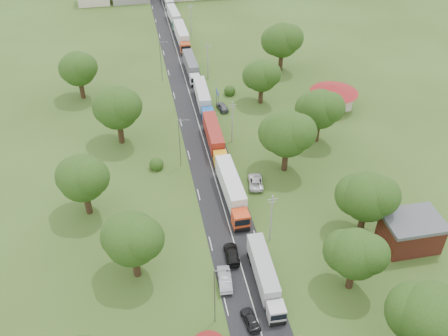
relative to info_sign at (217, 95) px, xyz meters
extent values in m
plane|color=#2D4316|center=(-5.20, -35.00, -3.00)|extent=(260.00, 260.00, 0.00)
cube|color=black|center=(-5.20, -15.00, -3.00)|extent=(8.00, 200.00, 0.04)
cylinder|color=slate|center=(0.00, -1.20, -1.00)|extent=(0.12, 0.12, 4.00)
cylinder|color=slate|center=(0.00, 1.20, -1.00)|extent=(0.12, 0.12, 4.00)
cube|color=#153C93|center=(0.00, 0.00, 0.60)|extent=(0.06, 3.00, 1.00)
cube|color=silver|center=(0.00, 0.00, 0.60)|extent=(0.07, 3.10, 0.06)
cylinder|color=gray|center=(0.30, -42.00, 1.50)|extent=(0.24, 0.24, 9.00)
cube|color=gray|center=(0.30, -42.00, 5.30)|extent=(1.60, 0.10, 0.10)
cube|color=gray|center=(0.30, -42.00, 4.80)|extent=(1.20, 0.10, 0.10)
cylinder|color=gray|center=(0.30, -14.00, 1.50)|extent=(0.24, 0.24, 9.00)
cube|color=gray|center=(0.30, -14.00, 5.30)|extent=(1.60, 0.10, 0.10)
cube|color=gray|center=(0.30, -14.00, 4.80)|extent=(1.20, 0.10, 0.10)
cylinder|color=gray|center=(0.30, 14.00, 1.50)|extent=(0.24, 0.24, 9.00)
cube|color=gray|center=(0.30, 14.00, 5.30)|extent=(1.60, 0.10, 0.10)
cube|color=gray|center=(0.30, 14.00, 4.80)|extent=(1.20, 0.10, 0.10)
cylinder|color=gray|center=(0.30, 42.00, 1.50)|extent=(0.24, 0.24, 9.00)
cube|color=gray|center=(0.30, 42.00, 5.30)|extent=(1.60, 0.10, 0.10)
cube|color=gray|center=(0.30, 42.00, 4.80)|extent=(1.20, 0.10, 0.10)
cylinder|color=slate|center=(-10.70, -55.00, 2.00)|extent=(0.16, 0.16, 10.00)
cube|color=slate|center=(-9.80, -55.00, 6.70)|extent=(1.80, 0.10, 0.10)
cube|color=slate|center=(-9.00, -55.00, 6.55)|extent=(0.50, 0.22, 0.15)
cylinder|color=slate|center=(-10.70, -20.00, 2.00)|extent=(0.16, 0.16, 10.00)
cube|color=slate|center=(-9.80, -20.00, 6.70)|extent=(1.80, 0.10, 0.10)
cube|color=slate|center=(-9.00, -20.00, 6.55)|extent=(0.50, 0.22, 0.15)
cylinder|color=slate|center=(-10.70, 15.00, 2.00)|extent=(0.16, 0.16, 10.00)
cube|color=slate|center=(-9.80, 15.00, 6.70)|extent=(1.80, 0.10, 0.10)
cube|color=slate|center=(-9.00, 15.00, 6.55)|extent=(0.50, 0.22, 0.15)
sphere|color=#233E10|center=(12.80, -65.00, 4.85)|extent=(8.40, 8.40, 8.40)
sphere|color=#233E10|center=(11.60, -63.50, 4.25)|extent=(7.20, 7.20, 7.20)
cylinder|color=#382616|center=(8.80, -53.00, -1.08)|extent=(1.04, 1.04, 3.85)
sphere|color=#233E10|center=(8.80, -53.00, 3.60)|extent=(7.00, 7.00, 7.00)
sphere|color=#233E10|center=(10.05, -54.00, 4.35)|extent=(5.50, 5.50, 5.50)
sphere|color=#233E10|center=(7.80, -51.75, 3.10)|extent=(6.00, 6.00, 6.00)
cylinder|color=#382616|center=(14.80, -43.00, -0.90)|extent=(1.08, 1.08, 4.20)
sphere|color=#233E10|center=(14.80, -43.00, 4.22)|extent=(7.70, 7.70, 7.70)
sphere|color=#233E10|center=(16.18, -44.10, 5.05)|extent=(6.05, 6.05, 6.05)
sphere|color=#233E10|center=(13.70, -41.63, 3.67)|extent=(6.60, 6.60, 6.60)
cylinder|color=#382616|center=(7.80, -25.00, -0.73)|extent=(1.12, 1.12, 4.55)
sphere|color=#233E10|center=(7.80, -25.00, 4.85)|extent=(8.40, 8.40, 8.40)
sphere|color=#233E10|center=(9.30, -26.20, 5.75)|extent=(6.60, 6.60, 6.60)
sphere|color=#233E10|center=(6.60, -23.50, 4.25)|extent=(7.20, 7.20, 7.20)
cylinder|color=#382616|center=(16.80, -17.00, -0.90)|extent=(1.08, 1.08, 4.20)
sphere|color=#233E10|center=(16.80, -17.00, 4.22)|extent=(7.70, 7.70, 7.70)
sphere|color=#233E10|center=(18.18, -18.10, 5.05)|extent=(6.05, 6.05, 6.05)
sphere|color=#233E10|center=(15.70, -15.63, 3.67)|extent=(6.60, 6.60, 6.60)
cylinder|color=#382616|center=(9.80, 0.00, -1.08)|extent=(1.04, 1.04, 3.85)
sphere|color=#233E10|center=(9.80, 0.00, 3.60)|extent=(7.00, 7.00, 7.00)
sphere|color=#233E10|center=(11.05, -1.00, 4.35)|extent=(5.50, 5.50, 5.50)
sphere|color=#233E10|center=(8.80, 1.25, 3.10)|extent=(6.00, 6.00, 6.00)
cylinder|color=#382616|center=(18.80, 15.00, -0.73)|extent=(1.12, 1.12, 4.55)
sphere|color=#233E10|center=(18.80, 15.00, 4.85)|extent=(8.40, 8.40, 8.40)
sphere|color=#233E10|center=(20.30, 13.80, 5.75)|extent=(6.60, 6.60, 6.60)
sphere|color=#233E10|center=(17.60, 16.50, 4.25)|extent=(7.20, 7.20, 7.20)
cylinder|color=#382616|center=(-20.20, -45.00, -0.90)|extent=(1.08, 1.08, 4.20)
sphere|color=#233E10|center=(-20.20, -45.00, 4.22)|extent=(7.70, 7.70, 7.70)
sphere|color=#233E10|center=(-18.82, -46.10, 5.05)|extent=(6.05, 6.05, 6.05)
sphere|color=#233E10|center=(-21.30, -43.63, 3.67)|extent=(6.60, 6.60, 6.60)
cylinder|color=#382616|center=(-27.20, -30.00, -0.90)|extent=(1.08, 1.08, 4.20)
sphere|color=#233E10|center=(-27.20, -30.00, 4.22)|extent=(7.70, 7.70, 7.70)
sphere|color=#233E10|center=(-25.82, -31.10, 5.05)|extent=(6.05, 6.05, 6.05)
sphere|color=#233E10|center=(-28.30, -28.63, 3.67)|extent=(6.60, 6.60, 6.60)
cylinder|color=#382616|center=(-21.20, -10.00, -0.73)|extent=(1.12, 1.12, 4.55)
sphere|color=#233E10|center=(-21.20, -10.00, 4.85)|extent=(8.40, 8.40, 8.40)
sphere|color=#233E10|center=(-19.70, -11.20, 5.75)|extent=(6.60, 6.60, 6.60)
sphere|color=#233E10|center=(-22.40, -8.50, 4.25)|extent=(7.20, 7.20, 7.20)
cylinder|color=#382616|center=(-29.20, 10.00, -0.90)|extent=(1.08, 1.08, 4.20)
sphere|color=#233E10|center=(-29.20, 10.00, 4.22)|extent=(7.70, 7.70, 7.70)
sphere|color=#233E10|center=(-27.82, 8.90, 5.05)|extent=(6.05, 6.05, 6.05)
sphere|color=#233E10|center=(-30.30, 11.37, 3.67)|extent=(6.60, 6.60, 6.60)
cube|color=maroon|center=(20.80, -47.00, -0.70)|extent=(8.00, 6.00, 4.60)
cube|color=#47494F|center=(20.80, -47.00, 1.90)|extent=(8.60, 6.60, 0.60)
cube|color=beige|center=(24.80, -5.00, -1.00)|extent=(7.00, 5.00, 4.00)
cone|color=maroon|center=(24.80, -5.00, 1.90)|extent=(10.08, 10.08, 1.80)
cube|color=#BCBCBC|center=(-2.81, -56.20, -1.55)|extent=(2.30, 2.30, 2.34)
cube|color=black|center=(-2.81, -57.33, -1.22)|extent=(2.15, 0.08, 1.03)
cube|color=slate|center=(-2.81, -57.28, -2.49)|extent=(2.06, 0.30, 0.33)
cube|color=slate|center=(-2.81, -49.65, -2.30)|extent=(2.44, 10.81, 0.28)
cube|color=#A2A2A7|center=(-2.81, -49.37, -0.62)|extent=(2.63, 11.10, 2.81)
cylinder|color=black|center=(-2.81, -57.04, -2.53)|extent=(2.20, 0.94, 0.94)
cylinder|color=black|center=(-2.81, -55.36, -2.53)|extent=(2.20, 0.94, 0.94)
cylinder|color=black|center=(-2.81, -46.38, -2.53)|extent=(2.20, 0.94, 0.94)
cylinder|color=black|center=(-2.81, -44.98, -2.53)|extent=(2.20, 0.94, 0.94)
cube|color=red|center=(-3.47, -38.22, -1.35)|extent=(2.61, 2.61, 2.67)
cube|color=black|center=(-3.47, -39.51, -0.98)|extent=(2.45, 0.07, 1.17)
cube|color=slate|center=(-3.47, -39.45, -2.42)|extent=(2.35, 0.30, 0.37)
cube|color=slate|center=(-3.47, -30.76, -2.20)|extent=(2.70, 12.31, 0.32)
cube|color=silver|center=(-3.47, -30.44, -0.28)|extent=(2.92, 12.63, 3.20)
cylinder|color=black|center=(-3.47, -39.18, -2.47)|extent=(2.51, 1.07, 1.07)
cylinder|color=black|center=(-3.47, -37.26, -2.47)|extent=(2.51, 1.07, 1.07)
cylinder|color=black|center=(-3.47, -27.03, -2.47)|extent=(2.51, 1.07, 1.07)
cylinder|color=black|center=(-3.47, -25.43, -2.47)|extent=(2.51, 1.07, 1.07)
cube|color=orange|center=(-3.47, -21.49, -1.45)|extent=(2.46, 2.46, 2.51)
cube|color=black|center=(-3.47, -22.71, -1.09)|extent=(2.31, 0.06, 1.10)
cube|color=slate|center=(-3.47, -22.65, -2.45)|extent=(2.21, 0.29, 0.35)
cube|color=slate|center=(-3.47, -14.46, -2.25)|extent=(2.53, 11.59, 0.30)
cube|color=maroon|center=(-3.47, -14.16, -0.44)|extent=(2.74, 11.90, 3.01)
cylinder|color=black|center=(-3.47, -22.40, -2.50)|extent=(2.36, 1.00, 1.00)
cylinder|color=black|center=(-3.47, -20.59, -2.50)|extent=(2.36, 1.00, 1.00)
cylinder|color=black|center=(-3.47, -10.95, -2.50)|extent=(2.36, 1.00, 1.00)
cylinder|color=black|center=(-3.47, -9.44, -2.50)|extent=(2.36, 1.00, 1.00)
cube|color=#1B58A3|center=(-3.07, -5.17, -1.48)|extent=(2.44, 2.44, 2.46)
cube|color=black|center=(-3.07, -6.36, -1.13)|extent=(2.26, 0.09, 1.08)
cube|color=slate|center=(-3.07, -6.30, -2.46)|extent=(2.17, 0.32, 0.34)
cube|color=slate|center=(-3.07, 1.72, -2.26)|extent=(2.63, 11.39, 0.30)
cube|color=#BBBBC0|center=(-3.07, 2.02, -0.49)|extent=(2.84, 11.69, 2.95)
cylinder|color=black|center=(-3.07, -6.05, -2.51)|extent=(2.31, 0.98, 0.98)
cylinder|color=black|center=(-3.07, -4.28, -2.51)|extent=(2.31, 0.98, 0.98)
cylinder|color=black|center=(-3.07, 5.17, -2.51)|extent=(2.31, 0.98, 0.98)
cylinder|color=black|center=(-3.07, 6.64, -2.51)|extent=(2.31, 0.98, 0.98)
cube|color=silver|center=(-3.30, 11.13, -1.53)|extent=(2.32, 2.32, 2.38)
cube|color=black|center=(-3.30, 9.98, -1.19)|extent=(2.19, 0.06, 1.05)
cube|color=slate|center=(-3.30, 10.04, -2.48)|extent=(2.10, 0.29, 0.33)
cube|color=slate|center=(-3.30, 17.80, -2.29)|extent=(2.37, 10.99, 0.29)
cube|color=#4E5255|center=(-3.30, 18.09, -0.57)|extent=(2.57, 11.28, 2.86)
cylinder|color=black|center=(-3.30, 10.28, -2.53)|extent=(2.24, 0.95, 0.95)
cylinder|color=black|center=(-3.30, 11.99, -2.53)|extent=(2.24, 0.95, 0.95)
cylinder|color=black|center=(-3.30, 21.13, -2.53)|extent=(2.24, 0.95, 0.95)
cylinder|color=black|center=(-3.30, 22.56, -2.53)|extent=(2.24, 0.95, 0.95)
cube|color=#AB3E1A|center=(-3.13, 29.31, -1.34)|extent=(2.61, 2.61, 2.67)
cube|color=black|center=(-3.13, 28.02, -0.97)|extent=(2.46, 0.06, 1.18)
cube|color=slate|center=(-3.13, 28.08, -2.41)|extent=(2.36, 0.29, 0.37)
cube|color=slate|center=(-3.13, 36.80, -2.20)|extent=(2.66, 12.34, 0.32)
cube|color=silver|center=(-3.13, 37.12, -0.27)|extent=(2.88, 12.66, 3.21)
cylinder|color=black|center=(-3.13, 28.35, -2.47)|extent=(2.51, 1.07, 1.07)
cylinder|color=black|center=(-3.13, 30.28, -2.47)|extent=(2.51, 1.07, 1.07)
cylinder|color=black|center=(-3.13, 40.55, -2.47)|extent=(2.51, 1.07, 1.07)
cylinder|color=black|center=(-3.13, 42.15, -2.47)|extent=(2.51, 1.07, 1.07)
cube|color=#225C37|center=(-3.46, 45.38, -1.50)|extent=(2.45, 2.45, 2.43)
cube|color=black|center=(-3.46, 44.20, -1.16)|extent=(2.23, 0.14, 1.07)
cube|color=slate|center=(-3.46, 44.26, -2.47)|extent=(2.15, 0.37, 0.34)
cube|color=slate|center=(-3.46, 52.18, -2.27)|extent=(2.84, 11.27, 0.29)
cube|color=silver|center=(-3.46, 52.47, -0.53)|extent=(3.05, 11.58, 2.91)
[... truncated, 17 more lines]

